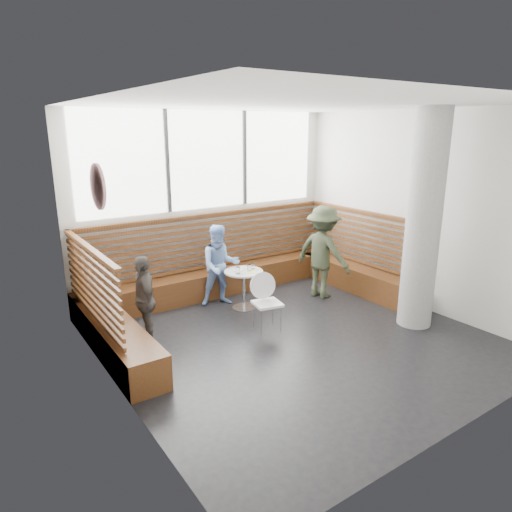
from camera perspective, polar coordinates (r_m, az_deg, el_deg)
room at (r=6.11m, az=5.28°, el=3.35°), size 5.00×5.00×3.20m
booth at (r=7.83m, az=-3.20°, el=-2.91°), size 5.00×2.50×1.44m
concrete_column at (r=7.05m, az=20.21°, el=4.09°), size 0.50×0.50×3.20m
wall_art at (r=5.21m, az=-19.17°, el=8.19°), size 0.03×0.50×0.50m
cafe_table at (r=7.51m, az=-1.54°, el=-3.22°), size 0.63×0.63×0.65m
cafe_chair at (r=6.76m, az=1.10°, el=-5.18°), size 0.41×0.40×0.85m
adult_man at (r=8.05m, az=8.35°, el=0.48°), size 0.83×1.16×1.63m
child_back at (r=7.65m, az=-4.51°, el=-1.19°), size 0.79×0.70×1.38m
child_left at (r=6.48m, az=-13.79°, el=-5.33°), size 0.41×0.77×1.25m
plate_near at (r=7.47m, az=-2.29°, el=-1.80°), size 0.18×0.18×0.01m
plate_far at (r=7.58m, az=-1.89°, el=-1.53°), size 0.18×0.18×0.01m
glass_left at (r=7.30m, az=-2.28°, el=-1.80°), size 0.07×0.07×0.11m
glass_mid at (r=7.45m, az=-0.85°, el=-1.45°), size 0.07×0.07×0.11m
glass_right at (r=7.55m, az=-0.45°, el=-1.24°), size 0.06×0.06×0.10m
menu_card at (r=7.39m, az=-0.52°, el=-2.03°), size 0.21×0.16×0.00m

